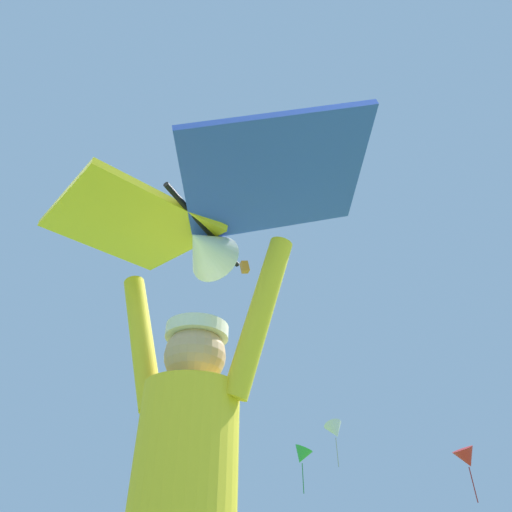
% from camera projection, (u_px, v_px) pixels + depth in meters
% --- Properties ---
extents(held_stunt_kite, '(1.62, 1.07, 0.39)m').
position_uv_depth(held_stunt_kite, '(199.00, 216.00, 1.94)').
color(held_stunt_kite, black).
extents(distant_kite_purple_mid_left, '(1.34, 1.10, 1.44)m').
position_uv_depth(distant_kite_purple_mid_left, '(252.00, 138.00, 22.99)').
color(distant_kite_purple_mid_left, purple).
extents(distant_kite_green_low_left, '(1.76, 1.58, 2.70)m').
position_uv_depth(distant_kite_green_low_left, '(302.00, 455.00, 26.01)').
color(distant_kite_green_low_left, green).
extents(distant_kite_red_high_right, '(1.96, 1.91, 3.10)m').
position_uv_depth(distant_kite_red_high_right, '(467.00, 458.00, 25.98)').
color(distant_kite_red_high_right, red).
extents(distant_kite_white_mid_right, '(0.92, 1.00, 1.93)m').
position_uv_depth(distant_kite_white_mid_right, '(335.00, 430.00, 18.76)').
color(distant_kite_white_mid_right, white).
extents(distant_kite_orange_far_center, '(0.96, 0.86, 1.06)m').
position_uv_depth(distant_kite_orange_far_center, '(245.00, 267.00, 37.20)').
color(distant_kite_orange_far_center, orange).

